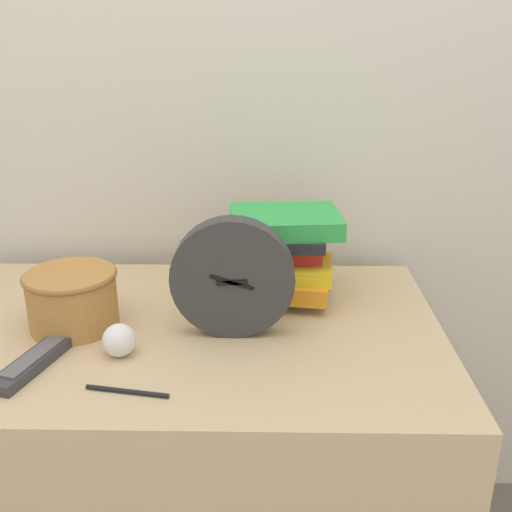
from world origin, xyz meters
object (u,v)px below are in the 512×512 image
object	(u,v)px
desk_clock	(233,278)
basket	(72,297)
crumpled_paper_ball	(119,340)
tv_remote	(34,361)
pen	(127,391)
book_stack	(280,254)

from	to	relation	value
desk_clock	basket	xyz separation A→B (m)	(-0.32, 0.03, -0.05)
desk_clock	crumpled_paper_ball	size ratio (longest dim) A/B	3.88
desk_clock	tv_remote	xyz separation A→B (m)	(-0.35, -0.13, -0.11)
tv_remote	pen	size ratio (longest dim) A/B	1.39
tv_remote	crumpled_paper_ball	distance (m)	0.15
basket	crumpled_paper_ball	world-z (taller)	basket
basket	tv_remote	xyz separation A→B (m)	(-0.03, -0.15, -0.05)
crumpled_paper_ball	tv_remote	bearing A→B (deg)	-163.41
desk_clock	tv_remote	distance (m)	0.38
basket	pen	bearing A→B (deg)	-56.34
pen	tv_remote	bearing A→B (deg)	156.32
basket	tv_remote	bearing A→B (deg)	-99.75
book_stack	pen	world-z (taller)	book_stack
book_stack	crumpled_paper_ball	bearing A→B (deg)	-139.28
desk_clock	crumpled_paper_ball	xyz separation A→B (m)	(-0.20, -0.08, -0.09)
desk_clock	tv_remote	size ratio (longest dim) A/B	1.19
book_stack	tv_remote	xyz separation A→B (m)	(-0.44, -0.30, -0.09)
desk_clock	crumpled_paper_ball	distance (m)	0.24
tv_remote	pen	xyz separation A→B (m)	(0.18, -0.08, -0.01)
desk_clock	tv_remote	bearing A→B (deg)	-159.82
desk_clock	book_stack	bearing A→B (deg)	61.27
book_stack	pen	bearing A→B (deg)	-124.26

